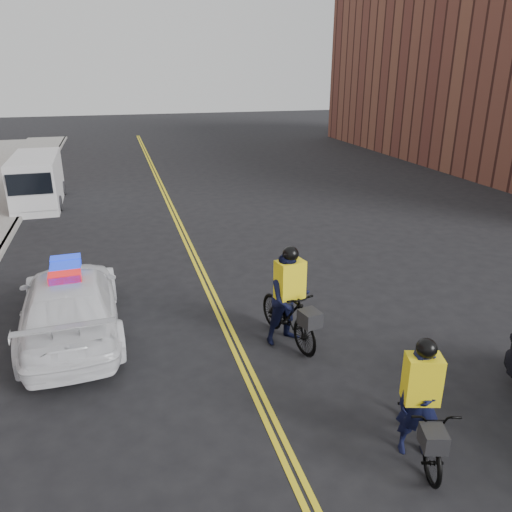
{
  "coord_description": "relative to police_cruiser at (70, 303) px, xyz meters",
  "views": [
    {
      "loc": [
        -2.13,
        -8.12,
        5.68
      ],
      "look_at": [
        1.0,
        3.0,
        1.3
      ],
      "focal_mm": 35.0,
      "sensor_mm": 36.0,
      "label": 1
    }
  ],
  "objects": [
    {
      "name": "center_line_left",
      "position": [
        3.33,
        5.34,
        -0.75
      ],
      "size": [
        0.1,
        60.0,
        0.01
      ],
      "primitive_type": "cube",
      "color": "yellow",
      "rests_on": "ground"
    },
    {
      "name": "police_cruiser",
      "position": [
        0.0,
        0.0,
        0.0
      ],
      "size": [
        2.36,
        5.27,
        1.66
      ],
      "rotation": [
        0.0,
        0.0,
        3.19
      ],
      "color": "white",
      "rests_on": "ground"
    },
    {
      "name": "cargo_van",
      "position": [
        -2.09,
        12.37,
        0.27
      ],
      "size": [
        2.06,
        5.09,
        2.11
      ],
      "rotation": [
        0.0,
        0.0,
        0.02
      ],
      "color": "silver",
      "rests_on": "ground"
    },
    {
      "name": "cyclist_near",
      "position": [
        5.38,
        -5.4,
        -0.06
      ],
      "size": [
        1.26,
        2.15,
        2.0
      ],
      "rotation": [
        0.0,
        0.0,
        -0.29
      ],
      "color": "black",
      "rests_on": "ground"
    },
    {
      "name": "center_line_right",
      "position": [
        3.49,
        5.34,
        -0.75
      ],
      "size": [
        0.1,
        60.0,
        0.01
      ],
      "primitive_type": "cube",
      "color": "yellow",
      "rests_on": "ground"
    },
    {
      "name": "ground",
      "position": [
        3.41,
        -2.66,
        -0.76
      ],
      "size": [
        120.0,
        120.0,
        0.0
      ],
      "primitive_type": "plane",
      "color": "black",
      "rests_on": "ground"
    },
    {
      "name": "cyclist_far",
      "position": [
        4.59,
        -1.67,
        0.12
      ],
      "size": [
        1.14,
        2.28,
        2.22
      ],
      "rotation": [
        0.0,
        0.0,
        0.22
      ],
      "color": "black",
      "rests_on": "ground"
    }
  ]
}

